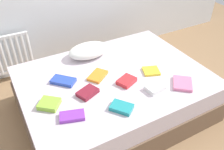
# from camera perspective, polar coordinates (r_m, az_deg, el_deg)

# --- Properties ---
(ground_plane) EXTENTS (8.00, 8.00, 0.00)m
(ground_plane) POSITION_cam_1_polar(r_m,az_deg,el_deg) (2.91, 0.48, -8.18)
(ground_plane) COLOR #93704C
(bed) EXTENTS (2.00, 1.50, 0.50)m
(bed) POSITION_cam_1_polar(r_m,az_deg,el_deg) (2.74, 0.51, -4.48)
(bed) COLOR brown
(bed) RESTS_ON ground
(radiator) EXTENTS (0.66, 0.04, 0.54)m
(radiator) POSITION_cam_1_polar(r_m,az_deg,el_deg) (3.43, -23.81, 4.25)
(radiator) COLOR white
(radiator) RESTS_ON ground
(pillow) EXTENTS (0.50, 0.31, 0.15)m
(pillow) POSITION_cam_1_polar(r_m,az_deg,el_deg) (2.90, -5.50, 5.80)
(pillow) COLOR white
(pillow) RESTS_ON bed
(textbook_yellow) EXTENTS (0.22, 0.21, 0.03)m
(textbook_yellow) POSITION_cam_1_polar(r_m,az_deg,el_deg) (2.67, 9.22, 0.95)
(textbook_yellow) COLOR yellow
(textbook_yellow) RESTS_ON bed
(textbook_white) EXTENTS (0.19, 0.16, 0.05)m
(textbook_white) POSITION_cam_1_polar(r_m,az_deg,el_deg) (2.42, 10.07, -3.04)
(textbook_white) COLOR white
(textbook_white) RESTS_ON bed
(textbook_blue) EXTENTS (0.26, 0.27, 0.04)m
(textbook_blue) POSITION_cam_1_polar(r_m,az_deg,el_deg) (2.53, -11.44, -1.35)
(textbook_blue) COLOR #2847B7
(textbook_blue) RESTS_ON bed
(textbook_lime) EXTENTS (0.24, 0.24, 0.05)m
(textbook_lime) POSITION_cam_1_polar(r_m,az_deg,el_deg) (2.29, -14.61, -6.61)
(textbook_lime) COLOR #8CC638
(textbook_lime) RESTS_ON bed
(textbook_pink) EXTENTS (0.29, 0.29, 0.03)m
(textbook_pink) POSITION_cam_1_polar(r_m,az_deg,el_deg) (2.56, 16.33, -1.94)
(textbook_pink) COLOR pink
(textbook_pink) RESTS_ON bed
(textbook_teal) EXTENTS (0.23, 0.24, 0.04)m
(textbook_teal) POSITION_cam_1_polar(r_m,az_deg,el_deg) (2.19, 2.29, -7.64)
(textbook_teal) COLOR teal
(textbook_teal) RESTS_ON bed
(textbook_orange) EXTENTS (0.27, 0.25, 0.03)m
(textbook_orange) POSITION_cam_1_polar(r_m,az_deg,el_deg) (2.57, -3.39, -0.14)
(textbook_orange) COLOR orange
(textbook_orange) RESTS_ON bed
(textbook_red) EXTENTS (0.23, 0.20, 0.05)m
(textbook_red) POSITION_cam_1_polar(r_m,az_deg,el_deg) (2.48, 3.47, -1.42)
(textbook_red) COLOR red
(textbook_red) RESTS_ON bed
(textbook_purple) EXTENTS (0.24, 0.18, 0.03)m
(textbook_purple) POSITION_cam_1_polar(r_m,az_deg,el_deg) (2.14, -9.40, -9.56)
(textbook_purple) COLOR purple
(textbook_purple) RESTS_ON bed
(textbook_maroon) EXTENTS (0.23, 0.20, 0.04)m
(textbook_maroon) POSITION_cam_1_polar(r_m,az_deg,el_deg) (2.35, -5.78, -4.12)
(textbook_maroon) COLOR maroon
(textbook_maroon) RESTS_ON bed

